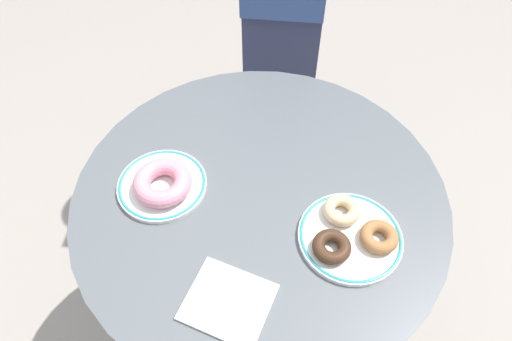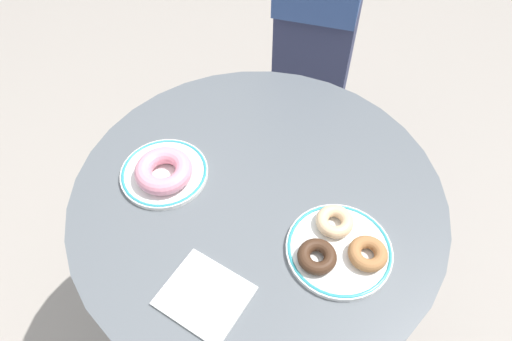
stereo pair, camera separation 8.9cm
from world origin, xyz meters
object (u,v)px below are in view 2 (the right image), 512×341
Objects in this scene: plate_right at (339,250)px; paper_napkin at (205,296)px; donut_pink_frosted at (164,171)px; donut_glazed at (335,221)px; plate_left at (164,173)px; donut_chocolate at (317,257)px; cafe_table at (257,257)px; donut_cinnamon at (368,254)px.

paper_napkin is at bearing -132.18° from plate_right.
donut_glazed is (0.34, 0.05, -0.01)m from donut_pink_frosted.
plate_right is 2.76× the size of donut_glazed.
donut_chocolate is (0.35, -0.04, 0.02)m from plate_left.
donut_cinnamon reaches higher than cafe_table.
paper_napkin is at bearing -40.88° from donut_pink_frosted.
plate_left is 2.56× the size of donut_cinnamon.
donut_glazed reaches higher than paper_napkin.
donut_cinnamon and donut_chocolate have the same top height.
cafe_table is at bearing 17.97° from donut_pink_frosted.
cafe_table is at bearing 14.50° from plate_left.
plate_right is at bearing -56.41° from donut_glazed.
donut_chocolate reaches higher than cafe_table.
plate_right is 0.37m from donut_pink_frosted.
plate_left is at bearing 173.78° from donut_chocolate.
donut_pink_frosted reaches higher than plate_right.
paper_napkin is (-0.14, -0.15, -0.02)m from donut_chocolate.
donut_glazed and donut_chocolate have the same top height.
donut_glazed is at bearing 58.06° from paper_napkin.
donut_glazed is (0.16, -0.01, 0.29)m from cafe_table.
donut_glazed is at bearing 123.59° from plate_right.
plate_right is 0.05m from donut_cinnamon.
donut_pink_frosted reaches higher than donut_glazed.
plate_left is 0.43m from donut_cinnamon.
donut_chocolate is (0.16, -0.09, 0.29)m from cafe_table.
donut_glazed is 1.00× the size of donut_chocolate.
donut_glazed is (0.35, 0.04, 0.02)m from plate_left.
plate_left is at bearing 134.23° from donut_pink_frosted.
plate_left is 0.38m from plate_right.
donut_pink_frosted reaches higher than donut_chocolate.
donut_cinnamon is at bearing -9.67° from cafe_table.
donut_cinnamon is at bearing 41.53° from paper_napkin.
plate_right is at bearing 47.82° from paper_napkin.
donut_cinnamon is (0.24, -0.04, 0.29)m from cafe_table.
plate_right is 2.76× the size of donut_cinnamon.
plate_right is at bearing 1.80° from donut_pink_frosted.
donut_cinnamon reaches higher than plate_right.
plate_left is 0.35m from donut_glazed.
donut_chocolate is at bearing -28.34° from cafe_table.
cafe_table is 0.35m from donut_pink_frosted.
cafe_table is 0.35m from donut_chocolate.
paper_napkin is (-0.14, -0.23, -0.02)m from donut_glazed.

